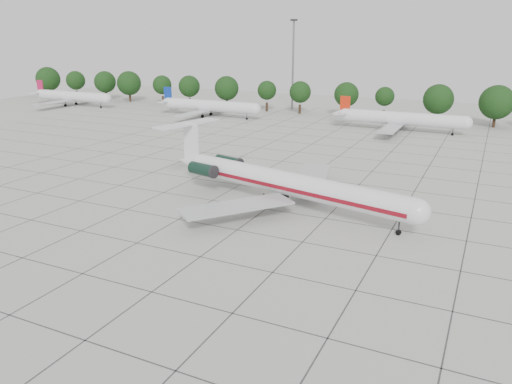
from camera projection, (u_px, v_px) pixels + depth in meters
ground at (237, 230)px, 57.25m from camera, size 260.00×260.00×0.00m
apron_joints at (287, 194)px, 70.13m from camera, size 170.00×170.00×0.02m
main_airliner at (278, 181)px, 64.87m from camera, size 38.42×29.76×9.11m
bg_airliner_a at (72, 96)px, 154.63m from camera, size 28.24×27.20×7.40m
bg_airliner_b at (209, 106)px, 134.22m from camera, size 28.24×27.20×7.40m
bg_airliner_c at (401, 119)px, 114.06m from camera, size 28.24×27.20×7.40m
tree_line at (346, 95)px, 133.24m from camera, size 249.86×8.44×10.22m
floodlight_mast at (293, 60)px, 144.30m from camera, size 1.60×1.60×25.45m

